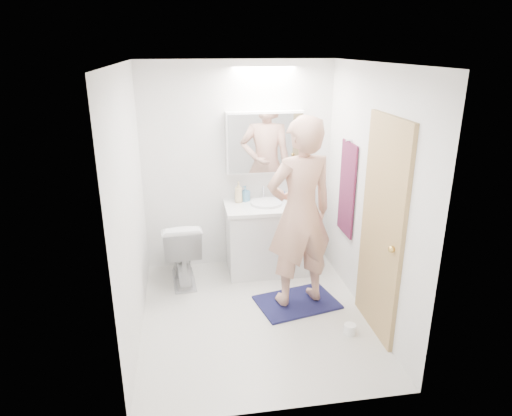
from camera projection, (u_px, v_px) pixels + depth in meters
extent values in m
plane|color=silver|center=(255.00, 316.00, 4.52)|extent=(2.50, 2.50, 0.00)
plane|color=white|center=(255.00, 63.00, 3.71)|extent=(2.50, 2.50, 0.00)
plane|color=white|center=(238.00, 167.00, 5.27)|extent=(2.50, 0.00, 2.50)
plane|color=white|center=(285.00, 264.00, 2.95)|extent=(2.50, 0.00, 2.50)
plane|color=white|center=(130.00, 208.00, 3.95)|extent=(0.00, 2.50, 2.50)
plane|color=white|center=(370.00, 196.00, 4.28)|extent=(0.00, 2.50, 2.50)
cube|color=silver|center=(266.00, 240.00, 5.33)|extent=(0.90, 0.55, 0.78)
cube|color=white|center=(267.00, 207.00, 5.19)|extent=(0.95, 0.58, 0.04)
cylinder|color=silver|center=(266.00, 203.00, 5.20)|extent=(0.36, 0.36, 0.03)
cylinder|color=#BCBBC0|center=(263.00, 192.00, 5.36)|extent=(0.02, 0.02, 0.16)
cube|color=white|center=(265.00, 142.00, 5.15)|extent=(0.88, 0.14, 0.70)
cube|color=silver|center=(266.00, 144.00, 5.08)|extent=(0.84, 0.01, 0.66)
imported|color=silver|center=(181.00, 250.00, 5.08)|extent=(0.47, 0.76, 0.75)
cube|color=#1A1544|center=(297.00, 302.00, 4.74)|extent=(0.90, 0.71, 0.02)
imported|color=tan|center=(300.00, 214.00, 4.40)|extent=(0.78, 0.60, 1.90)
cube|color=#A38551|center=(382.00, 230.00, 4.02)|extent=(0.04, 0.80, 2.00)
sphere|color=gold|center=(392.00, 249.00, 3.75)|extent=(0.06, 0.06, 0.06)
cube|color=#131A3D|center=(347.00, 189.00, 4.82)|extent=(0.02, 0.42, 1.00)
cylinder|color=silver|center=(349.00, 140.00, 4.64)|extent=(0.07, 0.02, 0.02)
imported|color=#D2B988|center=(238.00, 192.00, 5.23)|extent=(0.10, 0.10, 0.24)
imported|color=#5592B8|center=(245.00, 194.00, 5.28)|extent=(0.12, 0.12, 0.18)
imported|color=#3F67BF|center=(281.00, 196.00, 5.34)|extent=(0.10, 0.10, 0.10)
cylinder|color=white|center=(350.00, 329.00, 4.22)|extent=(0.11, 0.11, 0.10)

